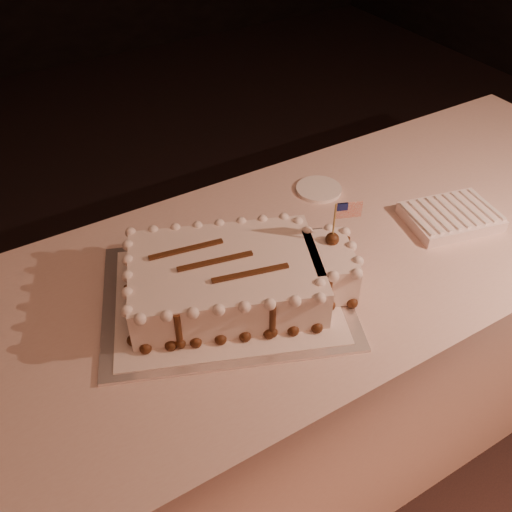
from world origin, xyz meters
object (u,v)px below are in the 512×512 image
banquet_table (275,364)px  sheet_cake (238,277)px  napkin_stack (451,217)px  side_plate (319,189)px  cake_board (226,296)px

banquet_table → sheet_cake: bearing=-163.9°
banquet_table → napkin_stack: napkin_stack is taller
sheet_cake → side_plate: bearing=31.8°
napkin_stack → banquet_table: bearing=170.2°
cake_board → sheet_cake: bearing=0.4°
side_plate → cake_board: bearing=-150.9°
sheet_cake → napkin_stack: size_ratio=2.08×
banquet_table → side_plate: size_ratio=18.38×
side_plate → napkin_stack: bearing=-54.5°
banquet_table → napkin_stack: bearing=-9.8°
sheet_cake → napkin_stack: sheet_cake is taller
banquet_table → cake_board: bearing=-170.2°
banquet_table → sheet_cake: (-0.13, -0.04, 0.43)m
napkin_stack → side_plate: 0.37m
cake_board → sheet_cake: sheet_cake is taller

